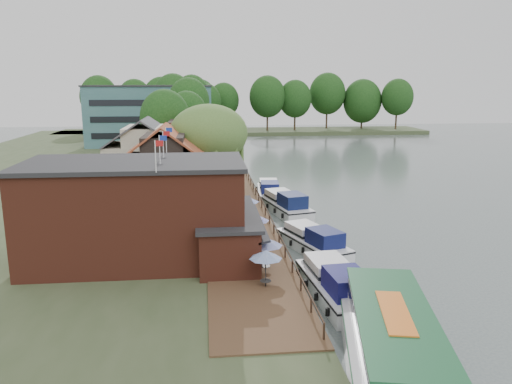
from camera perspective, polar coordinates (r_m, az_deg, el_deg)
name	(u,v)px	position (r m, az deg, el deg)	size (l,w,h in m)	color
ground	(347,260)	(40.21, 10.41, -7.63)	(260.00, 260.00, 0.00)	#4A5656
land_bank	(70,179)	(74.87, -20.53, 1.45)	(50.00, 140.00, 1.00)	#384728
quay_deck	(237,217)	(47.98, -2.13, -2.83)	(6.00, 50.00, 0.10)	#47301E
quay_rail	(265,210)	(48.59, 1.00, -2.08)	(0.20, 49.00, 1.00)	black
pub	(164,210)	(36.46, -10.46, -2.07)	(20.00, 11.00, 7.30)	maroon
hotel_block	(151,115)	(106.99, -11.94, 8.59)	(25.40, 12.40, 12.30)	#38666B
cottage_a	(165,168)	(51.07, -10.34, 2.72)	(8.60, 7.60, 8.50)	black
cottage_b	(146,155)	(61.20, -12.46, 4.19)	(9.60, 8.60, 8.50)	beige
cottage_c	(183,145)	(69.79, -8.38, 5.32)	(7.60, 7.60, 8.50)	black
willow	(209,151)	(55.71, -5.37, 4.66)	(8.60, 8.60, 10.43)	#476B2D
umbrella_0	(266,268)	(31.45, 1.11, -8.72)	(2.07, 2.07, 2.38)	#1A4191
umbrella_1	(265,255)	(33.85, 1.06, -7.17)	(2.34, 2.34, 2.38)	navy
umbrella_2	(245,239)	(37.17, -1.25, -5.37)	(2.23, 2.23, 2.38)	navy
umbrella_3	(255,228)	(39.75, -0.16, -4.19)	(2.35, 2.35, 2.38)	#1C1F9C
umbrella_4	(246,209)	(45.96, -1.13, -1.91)	(2.40, 2.40, 2.38)	navy
cruiser_0	(335,279)	(32.95, 9.06, -9.85)	(3.27, 10.12, 2.46)	white
cruiser_1	(313,238)	(41.54, 6.54, -5.21)	(3.04, 9.42, 2.26)	white
cruiser_2	(285,201)	(53.34, 3.37, -1.09)	(3.29, 10.19, 2.48)	silver
cruiser_3	(269,188)	(60.41, 1.50, 0.41)	(3.03, 9.39, 2.26)	white
tour_boat	(396,353)	(24.45, 15.68, -17.26)	(4.33, 15.43, 3.37)	silver
swan	(345,318)	(30.40, 10.11, -13.94)	(0.44, 0.44, 0.44)	white
bank_tree_0	(166,129)	(77.08, -10.30, 7.13)	(7.56, 7.56, 11.80)	#143811
bank_tree_1	(187,125)	(85.09, -7.84, 7.56)	(6.70, 6.70, 11.44)	#143811
bank_tree_2	(189,116)	(92.88, -7.64, 8.65)	(7.49, 7.49, 13.69)	#143811
bank_tree_3	(174,107)	(114.80, -9.40, 9.56)	(8.74, 8.74, 14.83)	#143811
bank_tree_4	(192,106)	(120.66, -7.31, 9.71)	(8.28, 8.28, 14.69)	#143811
bank_tree_5	(205,108)	(129.99, -5.85, 9.51)	(8.40, 8.40, 12.79)	#143811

